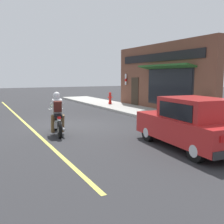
{
  "coord_description": "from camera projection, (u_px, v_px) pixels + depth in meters",
  "views": [
    {
      "loc": [
        -3.81,
        -11.06,
        2.21
      ],
      "look_at": [
        0.43,
        -2.97,
        0.95
      ],
      "focal_mm": 42.0,
      "sensor_mm": 36.0,
      "label": 1
    }
  ],
  "objects": [
    {
      "name": "motorcycle_with_rider",
      "position": [
        57.0,
        117.0,
        9.92
      ],
      "size": [
        0.65,
        2.01,
        1.62
      ],
      "color": "black",
      "rests_on": "ground"
    },
    {
      "name": "sidewalk_curb",
      "position": [
        133.0,
        110.0,
        16.71
      ],
      "size": [
        2.6,
        22.0,
        0.14
      ],
      "primitive_type": "cube",
      "color": "#ADAAA3",
      "rests_on": "ground"
    },
    {
      "name": "trash_bin",
      "position": [
        202.0,
        108.0,
        12.82
      ],
      "size": [
        0.56,
        0.56,
        0.98
      ],
      "color": "#514C47",
      "rests_on": "sidewalk_curb"
    },
    {
      "name": "car_hatchback",
      "position": [
        190.0,
        124.0,
        7.98
      ],
      "size": [
        1.94,
        3.9,
        1.57
      ],
      "color": "black",
      "rests_on": "ground"
    },
    {
      "name": "storefront_building",
      "position": [
        160.0,
        78.0,
        16.48
      ],
      "size": [
        1.25,
        9.15,
        4.2
      ],
      "color": "brown",
      "rests_on": "ground"
    },
    {
      "name": "ground_plane",
      "position": [
        73.0,
        126.0,
        11.76
      ],
      "size": [
        80.0,
        80.0,
        0.0
      ],
      "primitive_type": "plane",
      "color": "#2B2B2D"
    },
    {
      "name": "lane_stripe",
      "position": [
        21.0,
        119.0,
        13.56
      ],
      "size": [
        0.12,
        19.8,
        0.01
      ],
      "primitive_type": "cube",
      "color": "#D1C64C",
      "rests_on": "ground"
    },
    {
      "name": "fire_hydrant",
      "position": [
        110.0,
        98.0,
        19.43
      ],
      "size": [
        0.36,
        0.24,
        0.88
      ],
      "color": "red",
      "rests_on": "sidewalk_curb"
    }
  ]
}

